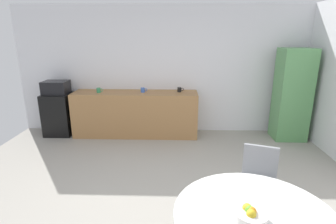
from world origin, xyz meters
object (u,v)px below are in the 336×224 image
(locker_cabinet, at_px, (292,95))
(mug_green, at_px, (143,90))
(mini_fridge, at_px, (59,114))
(microwave, at_px, (56,87))
(chair_gray, at_px, (259,174))
(mug_red, at_px, (180,90))
(fruit_bowl, at_px, (251,215))
(mug_white, at_px, (99,90))

(locker_cabinet, height_order, mug_green, locker_cabinet)
(mini_fridge, distance_m, microwave, 0.56)
(chair_gray, relative_size, mug_green, 6.43)
(locker_cabinet, height_order, mug_red, locker_cabinet)
(fruit_bowl, bearing_deg, locker_cabinet, 63.83)
(microwave, relative_size, fruit_bowl, 2.03)
(mug_white, bearing_deg, mug_red, 4.13)
(mini_fridge, distance_m, mug_white, 1.02)
(mini_fridge, relative_size, mug_red, 6.66)
(chair_gray, bearing_deg, locker_cabinet, 61.52)
(mini_fridge, xyz_separation_m, chair_gray, (3.35, -2.54, 0.09))
(microwave, height_order, mug_red, microwave)
(locker_cabinet, height_order, fruit_bowl, locker_cabinet)
(mini_fridge, xyz_separation_m, locker_cabinet, (4.68, -0.10, 0.46))
(mini_fridge, xyz_separation_m, fruit_bowl, (2.96, -3.58, 0.36))
(microwave, distance_m, mug_green, 1.76)
(microwave, bearing_deg, fruit_bowl, -50.41)
(locker_cabinet, distance_m, mug_white, 3.79)
(chair_gray, relative_size, mug_red, 6.43)
(mini_fridge, relative_size, locker_cabinet, 0.48)
(mug_red, bearing_deg, locker_cabinet, -4.29)
(mug_red, bearing_deg, fruit_bowl, -82.65)
(chair_gray, height_order, mug_white, mug_white)
(mug_green, bearing_deg, mug_red, 4.83)
(chair_gray, xyz_separation_m, mug_white, (-2.47, 2.48, 0.43))
(mug_white, distance_m, mug_red, 1.62)
(locker_cabinet, relative_size, mug_red, 13.78)
(microwave, bearing_deg, mini_fridge, 0.00)
(mug_white, relative_size, mug_red, 1.00)
(chair_gray, bearing_deg, microwave, 142.91)
(locker_cabinet, xyz_separation_m, mug_white, (-3.79, 0.05, 0.06))
(fruit_bowl, relative_size, mug_green, 1.84)
(fruit_bowl, bearing_deg, mini_fridge, 129.59)
(microwave, height_order, locker_cabinet, locker_cabinet)
(mug_green, bearing_deg, locker_cabinet, -1.99)
(mug_green, bearing_deg, mug_white, -176.45)
(locker_cabinet, xyz_separation_m, mug_red, (-2.18, 0.16, 0.06))
(mug_white, height_order, mug_green, same)
(fruit_bowl, height_order, mug_red, mug_red)
(chair_gray, xyz_separation_m, mug_red, (-0.86, 2.60, 0.43))
(microwave, xyz_separation_m, mug_red, (2.49, 0.06, -0.04))
(microwave, distance_m, locker_cabinet, 4.68)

